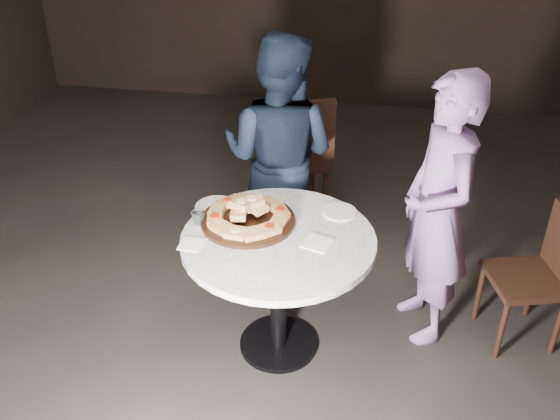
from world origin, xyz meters
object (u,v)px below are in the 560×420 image
object	(u,v)px
serving_board	(248,221)
water_glass	(198,217)
focaccia_pile	(247,213)
diner_teal	(438,213)
table	(278,259)
diner_navy	(279,156)
chair_far	(294,154)
chair_right	(542,270)

from	to	relation	value
serving_board	water_glass	world-z (taller)	water_glass
focaccia_pile	diner_teal	world-z (taller)	diner_teal
table	diner_navy	size ratio (longest dim) A/B	0.79
table	chair_far	size ratio (longest dim) A/B	1.20
table	water_glass	distance (m)	0.47
focaccia_pile	diner_teal	distance (m)	0.99
table	water_glass	bearing A→B (deg)	172.01
water_glass	chair_far	distance (m)	1.23
table	chair_right	distance (m)	1.43
serving_board	diner_teal	bearing A→B (deg)	11.95
chair_far	diner_navy	size ratio (longest dim) A/B	0.66
serving_board	chair_right	world-z (taller)	chair_right
diner_navy	chair_right	bearing A→B (deg)	174.91
focaccia_pile	chair_far	world-z (taller)	chair_far
diner_navy	diner_teal	distance (m)	1.06
chair_far	chair_right	size ratio (longest dim) A/B	1.28
focaccia_pile	chair_far	bearing A→B (deg)	85.83
water_glass	chair_far	size ratio (longest dim) A/B	0.07
focaccia_pile	serving_board	bearing A→B (deg)	-52.32
chair_right	focaccia_pile	bearing A→B (deg)	-97.56
diner_teal	table	bearing A→B (deg)	-87.86
water_glass	chair_right	bearing A→B (deg)	8.63
serving_board	water_glass	distance (m)	0.26
table	focaccia_pile	distance (m)	0.29
water_glass	diner_teal	size ratio (longest dim) A/B	0.05
chair_right	serving_board	bearing A→B (deg)	-97.40
serving_board	chair_far	world-z (taller)	chair_far
table	chair_right	world-z (taller)	chair_right
chair_far	chair_right	xyz separation A→B (m)	(1.49, -0.90, -0.13)
focaccia_pile	water_glass	world-z (taller)	focaccia_pile
focaccia_pile	diner_navy	xyz separation A→B (m)	(0.05, 0.70, -0.02)
table	diner_teal	distance (m)	0.87
serving_board	focaccia_pile	distance (m)	0.04
water_glass	chair_far	bearing A→B (deg)	74.23
table	diner_navy	distance (m)	0.84
serving_board	diner_teal	world-z (taller)	diner_teal
diner_teal	serving_board	bearing A→B (deg)	-97.51
chair_far	diner_teal	xyz separation A→B (m)	(0.89, -0.92, 0.19)
focaccia_pile	diner_navy	distance (m)	0.71
diner_navy	diner_teal	size ratio (longest dim) A/B	1.00
focaccia_pile	chair_far	distance (m)	1.14
focaccia_pile	chair_right	xyz separation A→B (m)	(1.57, 0.22, -0.34)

